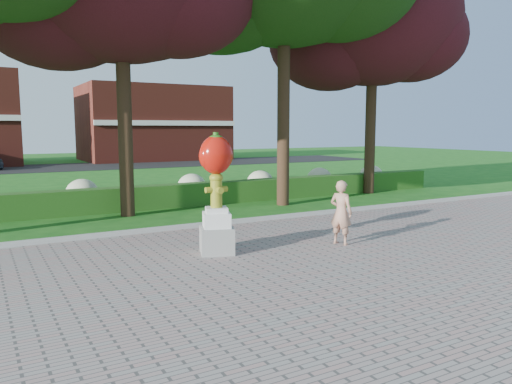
% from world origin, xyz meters
% --- Properties ---
extents(ground, '(100.00, 100.00, 0.00)m').
position_xyz_m(ground, '(0.00, 0.00, 0.00)').
color(ground, '#165515').
rests_on(ground, ground).
extents(walkway, '(40.00, 14.00, 0.04)m').
position_xyz_m(walkway, '(0.00, -4.00, 0.02)').
color(walkway, gray).
rests_on(walkway, ground).
extents(curb, '(40.00, 0.18, 0.15)m').
position_xyz_m(curb, '(0.00, 3.00, 0.07)').
color(curb, '#ADADA5').
rests_on(curb, ground).
extents(lawn_hedge, '(24.00, 0.70, 0.80)m').
position_xyz_m(lawn_hedge, '(0.00, 7.00, 0.40)').
color(lawn_hedge, '#164914').
rests_on(lawn_hedge, ground).
extents(hydrangea_row, '(20.10, 1.10, 0.99)m').
position_xyz_m(hydrangea_row, '(0.57, 8.00, 0.55)').
color(hydrangea_row, beige).
rests_on(hydrangea_row, ground).
extents(street, '(50.00, 8.00, 0.02)m').
position_xyz_m(street, '(0.00, 28.00, 0.01)').
color(street, black).
rests_on(street, ground).
extents(building_right, '(12.00, 8.00, 6.40)m').
position_xyz_m(building_right, '(8.00, 34.00, 3.20)').
color(building_right, maroon).
rests_on(building_right, ground).
extents(tree_far_right, '(7.88, 6.72, 10.21)m').
position_xyz_m(tree_far_right, '(8.40, 6.58, 6.97)').
color(tree_far_right, black).
rests_on(tree_far_right, ground).
extents(hydrant_sculpture, '(0.90, 0.90, 2.62)m').
position_xyz_m(hydrant_sculpture, '(-1.64, 0.14, 1.43)').
color(hydrant_sculpture, gray).
rests_on(hydrant_sculpture, walkway).
extents(woman, '(0.55, 0.65, 1.51)m').
position_xyz_m(woman, '(1.25, -0.53, 0.80)').
color(woman, tan).
rests_on(woman, walkway).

